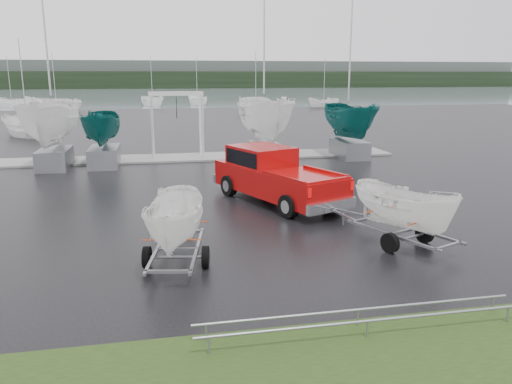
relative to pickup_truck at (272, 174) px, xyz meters
name	(u,v)px	position (x,y,z in m)	size (l,w,h in m)	color
ground_plane	(160,216)	(-4.65, -1.50, -1.14)	(120.00, 120.00, 0.00)	black
lake	(155,97)	(-4.65, 98.50, -1.15)	(300.00, 300.00, 0.00)	gray
dock	(158,158)	(-4.65, 11.50, -1.09)	(30.00, 3.00, 0.12)	gray
treeline	(154,80)	(-4.65, 168.50, 1.86)	(300.00, 8.00, 6.00)	black
far_hill	(154,74)	(-4.65, 176.50, 3.86)	(300.00, 6.00, 10.00)	#4C5651
pickup_truck	(272,174)	(0.00, 0.00, 0.00)	(4.62, 6.94, 2.19)	#9E0808
trailer_hitched	(407,171)	(2.66, -6.30, 1.20)	(2.49, 3.78, 4.29)	gray
trailer_parked	(174,179)	(-4.23, -6.54, 1.29)	(1.87, 3.75, 4.46)	gray
boat_hoist	(177,116)	(-3.38, 11.50, 1.53)	(3.30, 2.18, 4.12)	silver
keelboat_0	(48,87)	(-10.29, 9.50, 3.36)	(2.83, 3.20, 11.01)	gray
keelboat_1	(101,110)	(-7.64, 9.70, 2.06)	(2.05, 3.20, 6.56)	gray
keelboat_2	(266,85)	(1.78, 9.50, 3.36)	(2.83, 3.20, 11.01)	gray
keelboat_3	(351,98)	(7.28, 9.80, 2.58)	(2.35, 3.20, 10.52)	gray
mast_rack_2	(363,315)	(-0.65, -11.00, -0.79)	(7.00, 0.56, 0.06)	gray
moored_boat_0	(28,136)	(-15.32, 25.38, -1.14)	(3.74, 3.74, 11.48)	white
moored_boat_1	(57,112)	(-18.24, 55.03, -1.14)	(4.02, 3.99, 11.94)	white
moored_boat_2	(256,112)	(8.84, 47.98, -1.14)	(2.83, 2.79, 10.90)	white
moored_boat_3	(323,107)	(21.80, 57.43, -1.14)	(3.06, 3.03, 11.08)	white
moored_boat_4	(12,107)	(-26.91, 66.10, -1.14)	(3.33, 3.28, 11.66)	white
moored_boat_5	(153,106)	(-5.07, 65.59, -1.14)	(3.40, 3.44, 11.48)	white
moored_boat_6	(197,105)	(2.41, 66.93, -1.14)	(3.00, 3.06, 11.50)	white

